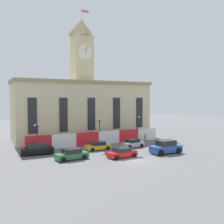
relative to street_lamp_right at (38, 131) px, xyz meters
The scene contains 13 objects.
ground_plane 18.30m from the street_lamp_right, 52.91° to the right, with size 160.00×160.00×0.00m, color #565659.
civic_building 13.75m from the street_lamp_right, 34.78° to the left, with size 28.91×10.96×27.83m.
banner_fence 11.10m from the street_lamp_right, ahead, with size 26.31×0.12×2.47m.
street_lamp_right is the anchor object (origin of this frame).
street_lamp_left 11.60m from the street_lamp_right, ahead, with size 1.26×0.36×4.74m.
street_lamp_far_left 20.20m from the street_lamp_right, ahead, with size 1.26×0.36×4.96m.
car_blue_van 21.63m from the street_lamp_right, 36.31° to the right, with size 5.10×2.37×2.10m.
car_yellow_coupe 10.68m from the street_lamp_right, 30.10° to the right, with size 4.25×2.21×1.35m.
car_black_suv 4.93m from the street_lamp_right, 101.84° to the right, with size 5.05×2.69×1.80m.
car_red_sedan 15.66m from the street_lamp_right, 50.21° to the right, with size 4.53×2.41×1.45m.
car_green_wagon 10.44m from the street_lamp_right, 73.37° to the right, with size 4.74×2.46×1.55m.
car_silver_hatch 16.67m from the street_lamp_right, 21.86° to the right, with size 4.04×2.30×1.50m.
pedestrian 20.66m from the street_lamp_right, ahead, with size 0.52×0.52×1.73m.
Camera 1 is at (-18.76, -29.15, 8.68)m, focal length 40.00 mm.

